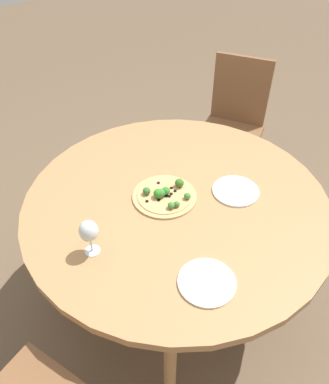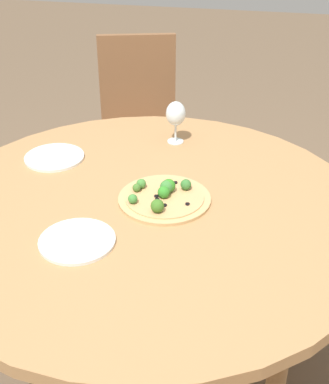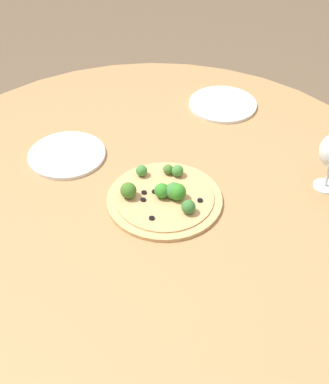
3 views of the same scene
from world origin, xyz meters
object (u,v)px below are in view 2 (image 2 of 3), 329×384
wine_glass (177,115)px  plate_near (54,157)px  chair (139,126)px  plate_far (77,241)px  pizza (164,196)px

wine_glass → plate_near: 0.48m
chair → plate_far: chair is taller
chair → pizza: bearing=-87.2°
wine_glass → plate_near: (-0.23, 0.41, -0.11)m
chair → wine_glass: size_ratio=5.68×
plate_near → plate_far: same height
pizza → plate_far: size_ratio=1.36×
wine_glass → plate_near: bearing=119.2°
chair → wine_glass: bearing=-78.1°
plate_near → plate_far: bearing=-151.2°
chair → pizza: size_ratio=3.15×
chair → plate_far: size_ratio=4.28×
plate_near → plate_far: (-0.47, -0.26, 0.00)m
plate_near → plate_far: 0.53m
wine_glass → plate_far: (-0.69, 0.15, -0.11)m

